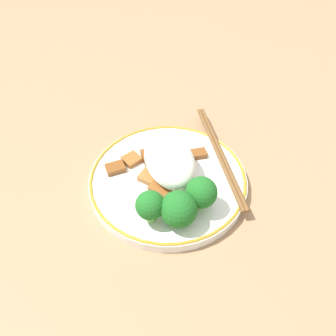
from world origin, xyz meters
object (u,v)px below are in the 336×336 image
object	(u,v)px
broccoli_back_left	(150,206)
broccoli_back_right	(201,193)
chopsticks	(220,153)
broccoli_back_center	(179,209)
plate	(168,179)

from	to	relation	value
broccoli_back_left	broccoli_back_right	world-z (taller)	broccoli_back_right
broccoli_back_left	chopsticks	xyz separation A→B (m)	(0.09, -0.14, -0.03)
broccoli_back_left	broccoli_back_right	xyz separation A→B (m)	(-0.00, -0.07, 0.00)
chopsticks	broccoli_back_right	bearing A→B (deg)	141.30
broccoli_back_center	broccoli_back_right	distance (m)	0.04
broccoli_back_right	chopsticks	bearing A→B (deg)	-38.70
broccoli_back_left	chopsticks	distance (m)	0.17
broccoli_back_left	broccoli_back_right	bearing A→B (deg)	-91.09
broccoli_back_right	chopsticks	world-z (taller)	broccoli_back_right
broccoli_back_right	chopsticks	xyz separation A→B (m)	(0.09, -0.07, -0.03)
broccoli_back_right	chopsticks	distance (m)	0.12
plate	broccoli_back_right	distance (m)	0.08
plate	broccoli_back_right	bearing A→B (deg)	-159.83
chopsticks	broccoli_back_left	bearing A→B (deg)	121.31
plate	broccoli_back_center	distance (m)	0.09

